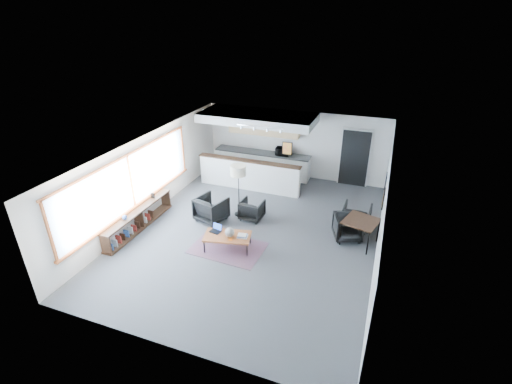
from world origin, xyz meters
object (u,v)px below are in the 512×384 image
(dining_chair_near, at_px, (348,228))
(dining_chair_far, at_px, (356,217))
(dining_table, at_px, (361,223))
(coffee_table, at_px, (227,236))
(laptop, at_px, (216,229))
(ceramic_pot, at_px, (230,232))
(armchair_left, at_px, (211,208))
(armchair_right, at_px, (252,209))
(microwave, at_px, (283,150))
(floor_lamp, at_px, (238,172))
(book_stack, at_px, (242,236))

(dining_chair_near, distance_m, dining_chair_far, 0.70)
(dining_table, bearing_deg, dining_chair_near, 156.59)
(coffee_table, xyz_separation_m, laptop, (-0.38, 0.11, 0.09))
(ceramic_pot, distance_m, dining_table, 3.64)
(armchair_left, distance_m, armchair_right, 1.27)
(dining_table, xyz_separation_m, microwave, (-3.37, 3.66, 0.44))
(armchair_left, bearing_deg, dining_chair_near, -157.97)
(dining_table, relative_size, dining_chair_far, 1.56)
(coffee_table, relative_size, laptop, 4.09)
(coffee_table, distance_m, dining_table, 3.72)
(microwave, bearing_deg, ceramic_pot, -92.67)
(armchair_right, relative_size, dining_table, 0.64)
(floor_lamp, bearing_deg, dining_chair_far, 7.90)
(armchair_right, height_order, dining_chair_near, armchair_right)
(dining_chair_far, bearing_deg, dining_table, 104.32)
(laptop, height_order, microwave, microwave)
(book_stack, height_order, microwave, microwave)
(armchair_left, distance_m, dining_chair_far, 4.44)
(coffee_table, xyz_separation_m, floor_lamp, (-0.43, 1.84, 1.10))
(dining_chair_near, relative_size, microwave, 1.26)
(armchair_right, bearing_deg, armchair_left, 27.05)
(coffee_table, height_order, armchair_right, armchair_right)
(laptop, bearing_deg, microwave, 96.49)
(ceramic_pot, bearing_deg, book_stack, 14.35)
(armchair_left, xyz_separation_m, dining_chair_far, (4.29, 1.11, -0.09))
(book_stack, distance_m, microwave, 5.16)
(dining_chair_far, bearing_deg, ceramic_pot, 38.64)
(dining_chair_near, height_order, dining_chair_far, dining_chair_far)
(book_stack, bearing_deg, dining_table, 26.02)
(laptop, xyz_separation_m, ceramic_pot, (0.46, -0.13, 0.07))
(laptop, bearing_deg, armchair_left, 133.58)
(ceramic_pot, xyz_separation_m, armchair_left, (-1.18, 1.25, -0.11))
(ceramic_pot, height_order, armchair_left, armchair_left)
(dining_chair_near, bearing_deg, book_stack, -168.13)
(laptop, relative_size, armchair_right, 0.49)
(coffee_table, bearing_deg, laptop, 150.96)
(ceramic_pot, distance_m, floor_lamp, 2.15)
(dining_chair_far, bearing_deg, armchair_left, 15.97)
(ceramic_pot, xyz_separation_m, microwave, (-0.07, 5.19, 0.56))
(microwave, bearing_deg, armchair_right, -92.75)
(coffee_table, xyz_separation_m, ceramic_pot, (0.08, -0.02, 0.16))
(microwave, bearing_deg, coffee_table, -93.54)
(book_stack, bearing_deg, dining_chair_far, 39.35)
(coffee_table, height_order, dining_chair_near, dining_chair_near)
(floor_lamp, xyz_separation_m, dining_chair_far, (3.62, 0.50, -1.14))
(laptop, xyz_separation_m, book_stack, (0.80, -0.04, -0.02))
(dining_table, bearing_deg, coffee_table, -155.81)
(dining_table, bearing_deg, microwave, 132.66)
(coffee_table, relative_size, ceramic_pot, 5.36)
(dining_chair_near, height_order, microwave, microwave)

